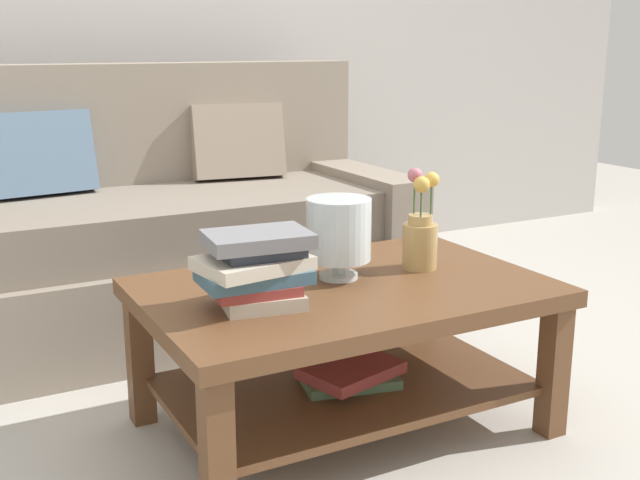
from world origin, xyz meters
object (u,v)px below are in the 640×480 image
Objects in this scene: flower_pitcher at (420,234)px; glass_hurricane_vase at (339,231)px; couch at (164,238)px; book_stack_main at (256,268)px; coffee_table at (344,325)px.

glass_hurricane_vase is at bearing 174.42° from flower_pitcher.
couch is at bearing 100.22° from glass_hurricane_vase.
couch is at bearing 84.41° from book_stack_main.
coffee_table is at bearing -81.03° from couch.
book_stack_main is 0.60m from flower_pitcher.
book_stack_main is 0.98× the size of flower_pitcher.
glass_hurricane_vase is (0.20, -1.11, 0.24)m from couch.
glass_hurricane_vase is (0.01, 0.06, 0.27)m from coffee_table.
couch reaches higher than coffee_table.
glass_hurricane_vase reaches higher than coffee_table.
flower_pitcher is (0.29, 0.04, 0.24)m from coffee_table.
book_stack_main reaches higher than coffee_table.
flower_pitcher is at bearing 8.94° from book_stack_main.
glass_hurricane_vase is (0.32, 0.12, 0.04)m from book_stack_main.
book_stack_main is at bearing -95.59° from couch.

